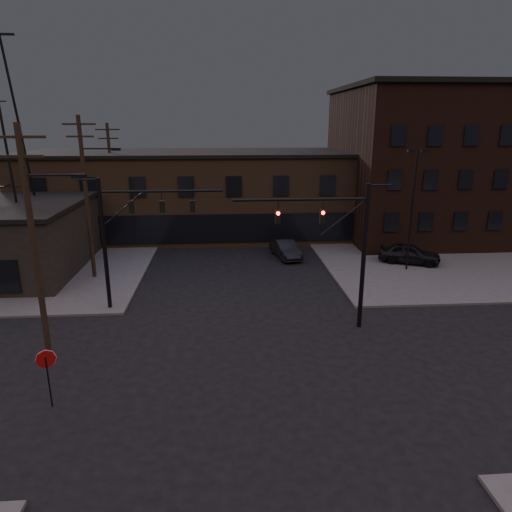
# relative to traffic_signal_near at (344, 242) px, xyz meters

# --- Properties ---
(ground) EXTENTS (140.00, 140.00, 0.00)m
(ground) POSITION_rel_traffic_signal_near_xyz_m (-5.36, -4.50, -4.93)
(ground) COLOR black
(ground) RESTS_ON ground
(sidewalk_ne) EXTENTS (30.00, 30.00, 0.15)m
(sidewalk_ne) POSITION_rel_traffic_signal_near_xyz_m (16.64, 17.50, -4.86)
(sidewalk_ne) COLOR #474744
(sidewalk_ne) RESTS_ON ground
(building_row) EXTENTS (40.00, 12.00, 8.00)m
(building_row) POSITION_rel_traffic_signal_near_xyz_m (-5.36, 23.50, -0.93)
(building_row) COLOR #4E3A29
(building_row) RESTS_ON ground
(building_right) EXTENTS (22.00, 16.00, 14.00)m
(building_right) POSITION_rel_traffic_signal_near_xyz_m (16.64, 21.50, 2.07)
(building_right) COLOR black
(building_right) RESTS_ON ground
(traffic_signal_near) EXTENTS (7.12, 0.24, 8.00)m
(traffic_signal_near) POSITION_rel_traffic_signal_near_xyz_m (0.00, 0.00, 0.00)
(traffic_signal_near) COLOR black
(traffic_signal_near) RESTS_ON ground
(traffic_signal_far) EXTENTS (7.12, 0.24, 8.00)m
(traffic_signal_far) POSITION_rel_traffic_signal_near_xyz_m (-12.07, 3.50, 0.08)
(traffic_signal_far) COLOR black
(traffic_signal_far) RESTS_ON ground
(stop_sign) EXTENTS (0.72, 0.33, 2.48)m
(stop_sign) POSITION_rel_traffic_signal_near_xyz_m (-13.36, -6.49, -3.09)
(stop_sign) COLOR black
(stop_sign) RESTS_ON ground
(utility_pole_near) EXTENTS (3.70, 0.28, 11.00)m
(utility_pole_near) POSITION_rel_traffic_signal_near_xyz_m (-14.79, -2.50, 0.94)
(utility_pole_near) COLOR black
(utility_pole_near) RESTS_ON ground
(utility_pole_mid) EXTENTS (3.70, 0.28, 11.50)m
(utility_pole_mid) POSITION_rel_traffic_signal_near_xyz_m (-15.79, 9.50, 1.19)
(utility_pole_mid) COLOR black
(utility_pole_mid) RESTS_ON ground
(utility_pole_far) EXTENTS (2.20, 0.28, 11.00)m
(utility_pole_far) POSITION_rel_traffic_signal_near_xyz_m (-16.86, 21.50, 0.85)
(utility_pole_far) COLOR black
(utility_pole_far) RESTS_ON ground
(lot_light_a) EXTENTS (1.50, 0.28, 9.14)m
(lot_light_a) POSITION_rel_traffic_signal_near_xyz_m (7.64, 9.50, 0.58)
(lot_light_a) COLOR black
(lot_light_a) RESTS_ON ground
(lot_light_b) EXTENTS (1.50, 0.28, 9.14)m
(lot_light_b) POSITION_rel_traffic_signal_near_xyz_m (13.64, 14.50, 0.58)
(lot_light_b) COLOR black
(lot_light_b) RESTS_ON ground
(parked_car_lot_a) EXTENTS (5.08, 3.67, 1.61)m
(parked_car_lot_a) POSITION_rel_traffic_signal_near_xyz_m (8.46, 11.10, -3.98)
(parked_car_lot_a) COLOR black
(parked_car_lot_a) RESTS_ON sidewalk_ne
(parked_car_lot_b) EXTENTS (4.58, 2.03, 1.31)m
(parked_car_lot_b) POSITION_rel_traffic_signal_near_xyz_m (9.93, 16.12, -4.13)
(parked_car_lot_b) COLOR silver
(parked_car_lot_b) RESTS_ON sidewalk_ne
(car_crossing) EXTENTS (2.42, 4.72, 1.48)m
(car_crossing) POSITION_rel_traffic_signal_near_xyz_m (-1.16, 13.90, -4.19)
(car_crossing) COLOR black
(car_crossing) RESTS_ON ground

